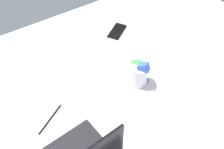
{
  "coord_description": "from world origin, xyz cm",
  "views": [
    {
      "loc": [
        55.72,
        67.62,
        122.41
      ],
      "look_at": [
        8.58,
        -5.79,
        24.0
      ],
      "focal_mm": 44.42,
      "sensor_mm": 36.0,
      "label": 1
    }
  ],
  "objects": [
    {
      "name": "bed_mattress",
      "position": [
        0.0,
        0.0,
        9.0
      ],
      "size": [
        180.0,
        140.0,
        18.0
      ],
      "primitive_type": "cube",
      "color": "silver",
      "rests_on": "ground"
    },
    {
      "name": "snack_cup",
      "position": [
        -2.81,
        0.76,
        24.15
      ],
      "size": [
        9.14,
        11.54,
        15.17
      ],
      "color": "silver",
      "rests_on": "bed_mattress"
    },
    {
      "name": "charger_cable",
      "position": [
        42.91,
        -2.7,
        18.3
      ],
      "size": [
        14.85,
        9.33,
        0.6
      ],
      "primitive_type": "cube",
      "rotation": [
        0.0,
        0.0,
        0.54
      ],
      "color": "black",
      "rests_on": "bed_mattress"
    },
    {
      "name": "cell_phone",
      "position": [
        -14.84,
        -36.82,
        18.4
      ],
      "size": [
        15.41,
        13.46,
        0.8
      ],
      "primitive_type": "cube",
      "rotation": [
        0.0,
        0.0,
        5.31
      ],
      "color": "black",
      "rests_on": "bed_mattress"
    }
  ]
}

